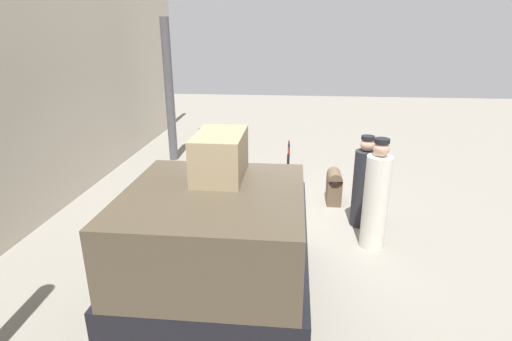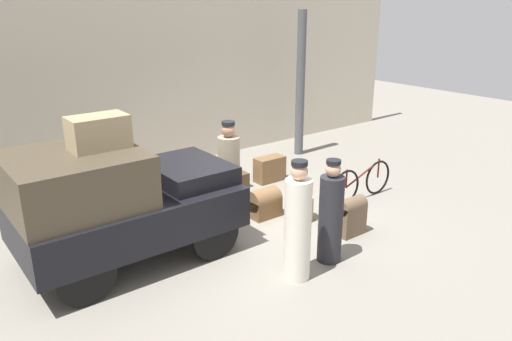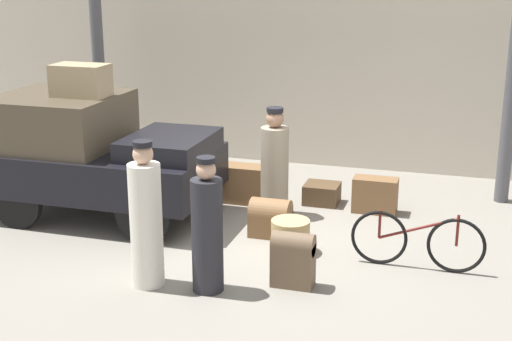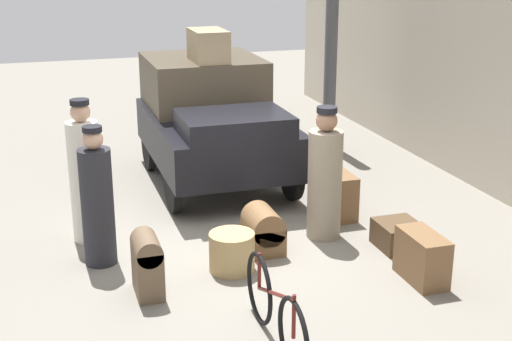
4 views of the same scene
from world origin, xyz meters
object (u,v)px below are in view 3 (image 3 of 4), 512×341
object	(u,v)px
porter_lifting_near_truck	(146,221)
porter_standing_middle	(275,167)
bicycle	(417,241)
trunk_umber_medium	(293,258)
truck	(94,152)
trunk_wicker_pale	(243,184)
trunk_on_truck_roof	(81,80)
wicker_basket	(290,236)
suitcase_black_upright	(322,193)
trunk_large_brown	(375,195)
suitcase_tan_flat	(270,218)
conductor_in_dark_uniform	(207,231)

from	to	relation	value
porter_lifting_near_truck	porter_standing_middle	xyz separation A→B (m)	(0.79, 2.83, -0.06)
bicycle	trunk_umber_medium	bearing A→B (deg)	-145.51
truck	trunk_wicker_pale	bearing A→B (deg)	31.31
trunk_wicker_pale	trunk_on_truck_roof	bearing A→B (deg)	-150.48
bicycle	trunk_on_truck_roof	world-z (taller)	trunk_on_truck_roof
wicker_basket	suitcase_black_upright	bearing A→B (deg)	90.21
bicycle	porter_standing_middle	distance (m)	2.69
suitcase_black_upright	bicycle	bearing A→B (deg)	-52.27
suitcase_black_upright	trunk_large_brown	size ratio (longest dim) A/B	0.81
porter_standing_middle	trunk_large_brown	bearing A→B (deg)	20.59
wicker_basket	suitcase_black_upright	world-z (taller)	wicker_basket
trunk_large_brown	porter_lifting_near_truck	bearing A→B (deg)	-123.73
porter_standing_middle	suitcase_tan_flat	distance (m)	1.01
porter_lifting_near_truck	trunk_large_brown	world-z (taller)	porter_lifting_near_truck
porter_standing_middle	porter_lifting_near_truck	bearing A→B (deg)	-105.64
trunk_large_brown	trunk_on_truck_roof	distance (m)	4.77
trunk_wicker_pale	trunk_large_brown	distance (m)	2.10
trunk_on_truck_roof	conductor_in_dark_uniform	bearing A→B (deg)	-36.29
bicycle	suitcase_tan_flat	xyz separation A→B (m)	(-2.08, 0.56, -0.11)
bicycle	conductor_in_dark_uniform	distance (m)	2.70
trunk_large_brown	trunk_on_truck_roof	world-z (taller)	trunk_on_truck_roof
porter_lifting_near_truck	trunk_on_truck_roof	world-z (taller)	trunk_on_truck_roof
porter_lifting_near_truck	conductor_in_dark_uniform	xyz separation A→B (m)	(0.74, 0.07, -0.07)
trunk_large_brown	trunk_wicker_pale	bearing A→B (deg)	-176.46
bicycle	porter_standing_middle	world-z (taller)	porter_standing_middle
porter_standing_middle	trunk_on_truck_roof	size ratio (longest dim) A/B	2.08
truck	trunk_wicker_pale	world-z (taller)	truck
bicycle	trunk_umber_medium	distance (m)	1.67
porter_standing_middle	trunk_wicker_pale	size ratio (longest dim) A/B	2.25
bicycle	wicker_basket	world-z (taller)	bicycle
wicker_basket	porter_standing_middle	world-z (taller)	porter_standing_middle
wicker_basket	trunk_on_truck_roof	xyz separation A→B (m)	(-3.35, 0.59, 1.85)
trunk_on_truck_roof	porter_standing_middle	bearing A→B (deg)	15.81
wicker_basket	conductor_in_dark_uniform	xyz separation A→B (m)	(-0.65, -1.40, 0.52)
suitcase_black_upright	trunk_large_brown	world-z (taller)	trunk_large_brown
conductor_in_dark_uniform	trunk_on_truck_roof	distance (m)	3.60
bicycle	trunk_wicker_pale	xyz separation A→B (m)	(-2.89, 1.84, -0.06)
trunk_large_brown	suitcase_tan_flat	size ratio (longest dim) A/B	1.20
truck	suitcase_tan_flat	xyz separation A→B (m)	(2.78, -0.08, -0.74)
bicycle	trunk_wicker_pale	world-z (taller)	bicycle
porter_lifting_near_truck	trunk_on_truck_roof	size ratio (longest dim) A/B	2.21
bicycle	trunk_large_brown	bearing A→B (deg)	111.90
wicker_basket	porter_lifting_near_truck	xyz separation A→B (m)	(-1.39, -1.47, 0.59)
suitcase_black_upright	suitcase_tan_flat	world-z (taller)	suitcase_tan_flat
truck	wicker_basket	xyz separation A→B (m)	(3.20, -0.59, -0.77)
porter_lifting_near_truck	trunk_on_truck_roof	bearing A→B (deg)	133.66
truck	porter_lifting_near_truck	bearing A→B (deg)	-48.57
suitcase_black_upright	trunk_on_truck_roof	xyz separation A→B (m)	(-3.34, -1.51, 1.91)
trunk_large_brown	bicycle	bearing A→B (deg)	-68.10
trunk_on_truck_roof	suitcase_tan_flat	bearing A→B (deg)	-1.54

